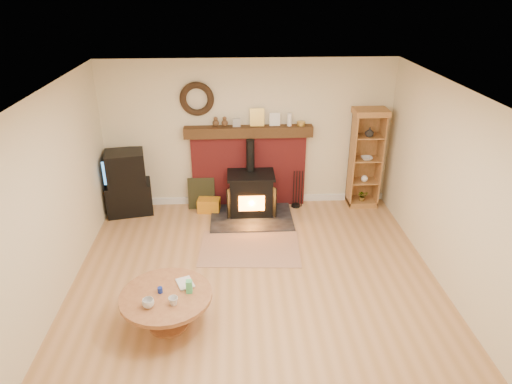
{
  "coord_description": "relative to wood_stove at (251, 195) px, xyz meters",
  "views": [
    {
      "loc": [
        -0.27,
        -4.83,
        3.78
      ],
      "look_at": [
        0.04,
        1.0,
        1.02
      ],
      "focal_mm": 32.0,
      "sensor_mm": 36.0,
      "label": 1
    }
  ],
  "objects": [
    {
      "name": "room_shell",
      "position": [
        -0.04,
        -2.18,
        1.35
      ],
      "size": [
        5.02,
        5.52,
        2.61
      ],
      "color": "beige",
      "rests_on": "ground"
    },
    {
      "name": "curio_cabinet",
      "position": [
        2.03,
        0.28,
        0.53
      ],
      "size": [
        0.57,
        0.41,
        1.78
      ],
      "color": "brown",
      "rests_on": "ground"
    },
    {
      "name": "wood_stove",
      "position": [
        0.0,
        0.0,
        0.0
      ],
      "size": [
        1.4,
        1.0,
        1.31
      ],
      "color": "black",
      "rests_on": "ground"
    },
    {
      "name": "fire_tools",
      "position": [
        0.83,
        0.23,
        -0.21
      ],
      "size": [
        0.19,
        0.16,
        0.7
      ],
      "color": "black",
      "rests_on": "ground"
    },
    {
      "name": "area_rug",
      "position": [
        -0.07,
        -1.15,
        -0.36
      ],
      "size": [
        1.58,
        1.14,
        0.01
      ],
      "primitive_type": "cube",
      "rotation": [
        0.0,
        0.0,
        -0.06
      ],
      "color": "brown",
      "rests_on": "ground"
    },
    {
      "name": "tv_unit",
      "position": [
        -2.13,
        0.19,
        0.17
      ],
      "size": [
        0.86,
        0.67,
        1.12
      ],
      "color": "black",
      "rests_on": "ground"
    },
    {
      "name": "coffee_table",
      "position": [
        -1.11,
        -2.8,
        0.01
      ],
      "size": [
        1.08,
        1.08,
        0.62
      ],
      "color": "brown",
      "rests_on": "ground"
    },
    {
      "name": "chimney_breast",
      "position": [
        -0.02,
        0.39,
        0.44
      ],
      "size": [
        2.2,
        0.22,
        1.78
      ],
      "color": "maroon",
      "rests_on": "ground"
    },
    {
      "name": "leaning_painting",
      "position": [
        -0.88,
        0.28,
        -0.08
      ],
      "size": [
        0.47,
        0.13,
        0.56
      ],
      "primitive_type": "cube",
      "rotation": [
        -0.17,
        0.0,
        0.0
      ],
      "color": "black",
      "rests_on": "ground"
    },
    {
      "name": "ground",
      "position": [
        -0.02,
        -2.27,
        -0.36
      ],
      "size": [
        5.5,
        5.5,
        0.0
      ],
      "primitive_type": "plane",
      "color": "#A97846",
      "rests_on": "ground"
    },
    {
      "name": "firelog_box",
      "position": [
        -0.74,
        0.13,
        -0.24
      ],
      "size": [
        0.41,
        0.29,
        0.24
      ],
      "primitive_type": "cube",
      "rotation": [
        0.0,
        0.0,
        -0.13
      ],
      "color": "yellow",
      "rests_on": "ground"
    }
  ]
}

